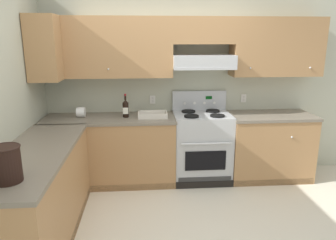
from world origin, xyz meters
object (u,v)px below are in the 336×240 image
stove (202,146)px  bucket (6,163)px  wine_bottle (126,108)px  paper_towel_roll (81,112)px  bowl (153,115)px

stove → bucket: bearing=-133.1°
wine_bottle → paper_towel_roll: 0.59m
stove → paper_towel_roll: size_ratio=9.18×
stove → bowl: bearing=-176.8°
wine_bottle → bowl: 0.36m
stove → bowl: 0.81m
bucket → wine_bottle: bearing=68.3°
wine_bottle → bucket: wine_bottle is taller
stove → paper_towel_roll: bearing=178.4°
wine_bottle → bowl: size_ratio=0.81×
stove → wine_bottle: size_ratio=3.89×
stove → paper_towel_roll: stove is taller
bowl → bucket: (-1.10, -1.85, 0.12)m
bowl → paper_towel_roll: size_ratio=2.90×
bowl → paper_towel_roll: bearing=175.0°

